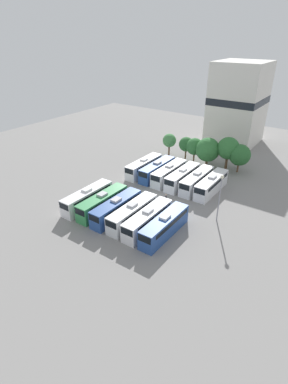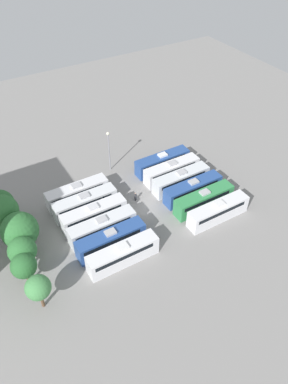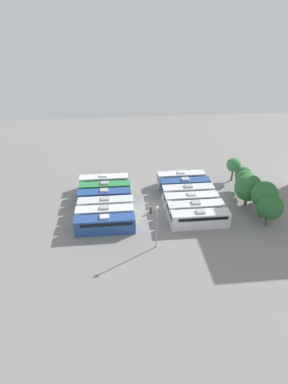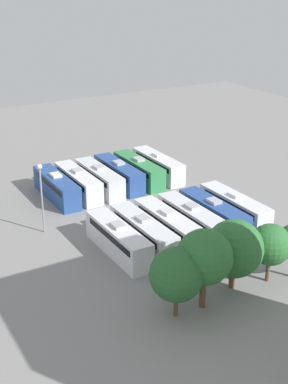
% 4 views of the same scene
% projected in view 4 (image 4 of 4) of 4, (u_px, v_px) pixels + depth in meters
% --- Properties ---
extents(ground_plane, '(124.78, 124.78, 0.00)m').
position_uv_depth(ground_plane, '(141.00, 209.00, 66.65)').
color(ground_plane, gray).
extents(bus_0, '(2.46, 10.69, 3.43)m').
position_uv_depth(bus_0, '(158.00, 165.00, 76.77)').
color(bus_0, white).
rests_on(bus_0, ground_plane).
extents(bus_1, '(2.46, 10.69, 3.43)m').
position_uv_depth(bus_1, '(139.00, 170.00, 74.99)').
color(bus_1, '#338C4C').
rests_on(bus_1, ground_plane).
extents(bus_2, '(2.46, 10.69, 3.43)m').
position_uv_depth(bus_2, '(119.00, 174.00, 73.58)').
color(bus_2, '#284C93').
rests_on(bus_2, ground_plane).
extents(bus_3, '(2.46, 10.69, 3.43)m').
position_uv_depth(bus_3, '(99.00, 178.00, 71.90)').
color(bus_3, silver).
rests_on(bus_3, ground_plane).
extents(bus_4, '(2.46, 10.69, 3.43)m').
position_uv_depth(bus_4, '(78.00, 182.00, 70.55)').
color(bus_4, white).
rests_on(bus_4, ground_plane).
extents(bus_5, '(2.46, 10.69, 3.43)m').
position_uv_depth(bus_5, '(57.00, 186.00, 69.09)').
color(bus_5, '#284C93').
rests_on(bus_5, ground_plane).
extents(bus_6, '(2.46, 10.69, 3.43)m').
position_uv_depth(bus_6, '(235.00, 207.00, 62.98)').
color(bus_6, white).
rests_on(bus_6, ground_plane).
extents(bus_7, '(2.46, 10.69, 3.43)m').
position_uv_depth(bus_7, '(214.00, 214.00, 61.26)').
color(bus_7, '#284C93').
rests_on(bus_7, ground_plane).
extents(bus_8, '(2.46, 10.69, 3.43)m').
position_uv_depth(bus_8, '(192.00, 219.00, 59.90)').
color(bus_8, silver).
rests_on(bus_8, ground_plane).
extents(bus_9, '(2.46, 10.69, 3.43)m').
position_uv_depth(bus_9, '(168.00, 225.00, 58.47)').
color(bus_9, white).
rests_on(bus_9, ground_plane).
extents(bus_10, '(2.46, 10.69, 3.43)m').
position_uv_depth(bus_10, '(143.00, 232.00, 56.91)').
color(bus_10, silver).
rests_on(bus_10, ground_plane).
extents(bus_11, '(2.46, 10.69, 3.43)m').
position_uv_depth(bus_11, '(118.00, 239.00, 55.42)').
color(bus_11, silver).
rests_on(bus_11, ground_plane).
extents(worker_person, '(0.36, 0.36, 1.62)m').
position_uv_depth(worker_person, '(123.00, 209.00, 64.88)').
color(worker_person, '#333338').
rests_on(worker_person, ground_plane).
extents(light_pole, '(0.60, 0.60, 8.17)m').
position_uv_depth(light_pole, '(41.00, 187.00, 58.63)').
color(light_pole, gray).
rests_on(light_pole, ground_plane).
extents(tree_2, '(3.97, 3.97, 5.85)m').
position_uv_depth(tree_2, '(270.00, 245.00, 49.65)').
color(tree_2, brown).
rests_on(tree_2, ground_plane).
extents(tree_3, '(5.41, 5.41, 6.79)m').
position_uv_depth(tree_3, '(234.00, 249.00, 48.49)').
color(tree_3, brown).
rests_on(tree_3, ground_plane).
extents(tree_4, '(4.91, 4.91, 7.41)m').
position_uv_depth(tree_4, '(204.00, 257.00, 45.25)').
color(tree_4, brown).
rests_on(tree_4, ground_plane).
extents(tree_5, '(4.67, 4.67, 6.36)m').
position_uv_depth(tree_5, '(177.00, 275.00, 44.38)').
color(tree_5, brown).
rests_on(tree_5, ground_plane).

